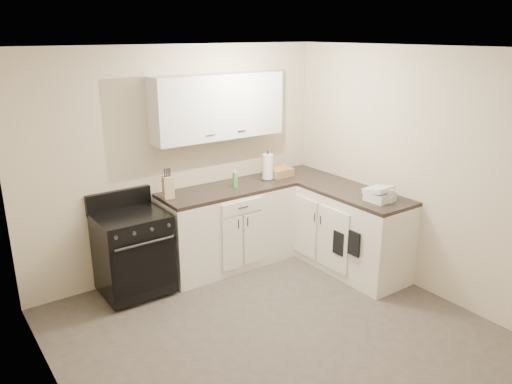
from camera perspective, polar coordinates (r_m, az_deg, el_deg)
floor at (r=4.70m, az=2.47°, el=-16.06°), size 3.60×3.60×0.00m
ceiling at (r=3.90m, az=2.98°, el=16.04°), size 3.60×3.60×0.00m
wall_back at (r=5.60m, az=-8.72°, el=3.48°), size 3.60×0.00×3.60m
wall_right at (r=5.39m, az=17.98°, el=2.23°), size 0.00×3.60×3.60m
wall_left at (r=3.41m, az=-22.07°, el=-7.27°), size 0.00×3.60×3.60m
wall_front at (r=3.05m, az=24.37°, el=-10.61°), size 3.60×0.00×3.60m
base_cabinets_back at (r=5.80m, az=-3.25°, el=-4.16°), size 1.55×0.60×0.90m
base_cabinets_right at (r=5.95m, az=8.97°, el=-3.78°), size 0.60×1.90×0.90m
countertop_back at (r=5.64m, az=-3.33°, el=0.27°), size 1.55×0.60×0.04m
countertop_right at (r=5.79m, az=9.19°, el=0.55°), size 0.60×1.90×0.04m
upper_cabinets at (r=5.56m, az=-4.34°, el=9.73°), size 1.55×0.30×0.70m
stove at (r=5.30m, az=-13.83°, el=-6.76°), size 0.69×0.59×0.83m
knife_block at (r=5.33m, az=-10.01°, el=0.51°), size 0.12×0.11×0.24m
paper_towel at (r=5.92m, az=1.34°, el=2.89°), size 0.13×0.13×0.30m
soap_bottle at (r=5.64m, az=-2.42°, el=1.41°), size 0.07×0.07×0.17m
wicker_basket at (r=6.08m, az=2.83°, el=2.26°), size 0.30×0.21×0.10m
countertop_grill at (r=5.34m, az=13.95°, el=-0.50°), size 0.27×0.25×0.09m
glass_jar at (r=5.31m, az=15.05°, el=-0.42°), size 0.10×0.10×0.14m
oven_mitt_near at (r=5.31m, az=11.13°, el=-5.82°), size 0.02×0.15×0.27m
oven_mitt_far at (r=5.48m, az=9.41°, el=-5.80°), size 0.02×0.15×0.26m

